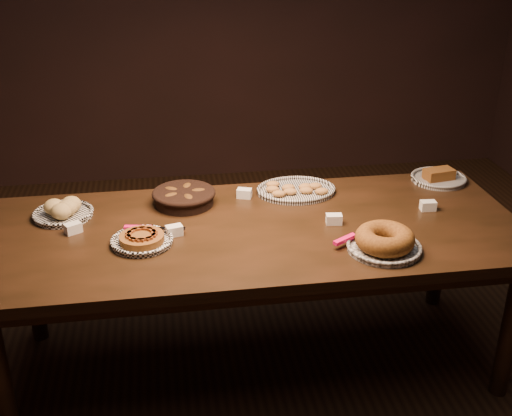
{
  "coord_description": "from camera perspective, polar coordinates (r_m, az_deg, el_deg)",
  "views": [
    {
      "loc": [
        -0.39,
        -2.52,
        2.04
      ],
      "look_at": [
        0.01,
        0.05,
        0.82
      ],
      "focal_mm": 45.0,
      "sensor_mm": 36.0,
      "label": 1
    }
  ],
  "objects": [
    {
      "name": "apple_tart_plate",
      "position": [
        2.75,
        -10.1,
        -2.77
      ],
      "size": [
        0.32,
        0.27,
        0.05
      ],
      "rotation": [
        0.0,
        0.0,
        -0.04
      ],
      "color": "white",
      "rests_on": "buffet_table"
    },
    {
      "name": "tent_cards",
      "position": [
        2.92,
        -0.21,
        -0.6
      ],
      "size": [
        1.7,
        0.41,
        0.04
      ],
      "color": "white",
      "rests_on": "buffet_table"
    },
    {
      "name": "bundt_cake_plate",
      "position": [
        2.7,
        11.33,
        -2.93
      ],
      "size": [
        0.36,
        0.34,
        0.1
      ],
      "rotation": [
        0.0,
        0.0,
        -0.32
      ],
      "color": "black",
      "rests_on": "buffet_table"
    },
    {
      "name": "ground",
      "position": [
        3.26,
        -0.03,
        -13.54
      ],
      "size": [
        5.0,
        5.0,
        0.0
      ],
      "primitive_type": "plane",
      "color": "black",
      "rests_on": "ground"
    },
    {
      "name": "bread_roll_plate",
      "position": [
        3.06,
        -16.76,
        -0.2
      ],
      "size": [
        0.28,
        0.28,
        0.09
      ],
      "rotation": [
        0.0,
        0.0,
        0.37
      ],
      "color": "white",
      "rests_on": "buffet_table"
    },
    {
      "name": "buffet_table",
      "position": [
        2.89,
        -0.03,
        -3.01
      ],
      "size": [
        2.4,
        1.0,
        0.75
      ],
      "color": "black",
      "rests_on": "ground"
    },
    {
      "name": "croissant_basket",
      "position": [
        3.07,
        -6.43,
        1.07
      ],
      "size": [
        0.33,
        0.33,
        0.08
      ],
      "rotation": [
        0.0,
        0.0,
        0.2
      ],
      "color": "black",
      "rests_on": "buffet_table"
    },
    {
      "name": "madeleine_platter",
      "position": [
        3.19,
        3.55,
        1.62
      ],
      "size": [
        0.39,
        0.32,
        0.04
      ],
      "rotation": [
        0.0,
        0.0,
        -0.06
      ],
      "color": "black",
      "rests_on": "buffet_table"
    },
    {
      "name": "loaf_plate",
      "position": [
        3.46,
        15.92,
        2.63
      ],
      "size": [
        0.28,
        0.28,
        0.07
      ],
      "rotation": [
        0.0,
        0.0,
        0.17
      ],
      "color": "black",
      "rests_on": "buffet_table"
    }
  ]
}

